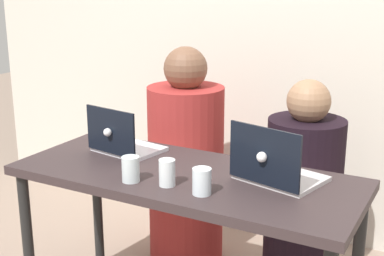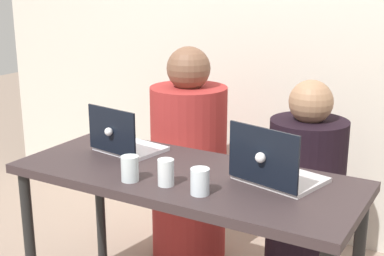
{
  "view_description": "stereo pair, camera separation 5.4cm",
  "coord_description": "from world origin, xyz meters",
  "px_view_note": "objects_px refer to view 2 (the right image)",
  "views": [
    {
      "loc": [
        1.03,
        -1.84,
        1.54
      ],
      "look_at": [
        0.0,
        0.06,
        0.94
      ],
      "focal_mm": 50.0,
      "sensor_mm": 36.0,
      "label": 1
    },
    {
      "loc": [
        1.08,
        -1.81,
        1.54
      ],
      "look_at": [
        0.0,
        0.06,
        0.94
      ],
      "focal_mm": 50.0,
      "sensor_mm": 36.0,
      "label": 2
    }
  ],
  "objects_px": {
    "laptop_back_left": "(124,142)",
    "water_glass_center": "(166,174)",
    "person_on_left": "(189,167)",
    "person_on_right": "(305,199)",
    "laptop_back_right": "(274,171)",
    "water_glass_right": "(200,183)",
    "water_glass_left": "(130,170)"
  },
  "relations": [
    {
      "from": "person_on_left",
      "to": "water_glass_center",
      "type": "height_order",
      "value": "person_on_left"
    },
    {
      "from": "laptop_back_right",
      "to": "water_glass_center",
      "type": "bearing_deg",
      "value": 46.41
    },
    {
      "from": "person_on_right",
      "to": "water_glass_right",
      "type": "height_order",
      "value": "person_on_right"
    },
    {
      "from": "person_on_right",
      "to": "water_glass_center",
      "type": "xyz_separation_m",
      "value": [
        -0.33,
        -0.76,
        0.32
      ]
    },
    {
      "from": "person_on_left",
      "to": "laptop_back_left",
      "type": "xyz_separation_m",
      "value": [
        -0.05,
        -0.51,
        0.27
      ]
    },
    {
      "from": "laptop_back_left",
      "to": "water_glass_left",
      "type": "distance_m",
      "value": 0.37
    },
    {
      "from": "person_on_left",
      "to": "person_on_right",
      "type": "relative_size",
      "value": 1.11
    },
    {
      "from": "person_on_left",
      "to": "water_glass_right",
      "type": "distance_m",
      "value": 0.96
    },
    {
      "from": "person_on_left",
      "to": "water_glass_center",
      "type": "distance_m",
      "value": 0.88
    },
    {
      "from": "laptop_back_left",
      "to": "water_glass_right",
      "type": "height_order",
      "value": "laptop_back_left"
    },
    {
      "from": "water_glass_left",
      "to": "water_glass_center",
      "type": "distance_m",
      "value": 0.15
    },
    {
      "from": "water_glass_right",
      "to": "laptop_back_left",
      "type": "bearing_deg",
      "value": 154.53
    },
    {
      "from": "laptop_back_left",
      "to": "laptop_back_right",
      "type": "xyz_separation_m",
      "value": [
        0.75,
        -0.02,
        0.0
      ]
    },
    {
      "from": "laptop_back_left",
      "to": "water_glass_left",
      "type": "xyz_separation_m",
      "value": [
        0.24,
        -0.28,
        -0.0
      ]
    },
    {
      "from": "person_on_left",
      "to": "laptop_back_left",
      "type": "bearing_deg",
      "value": 79.67
    },
    {
      "from": "person_on_right",
      "to": "water_glass_center",
      "type": "distance_m",
      "value": 0.89
    },
    {
      "from": "person_on_right",
      "to": "laptop_back_left",
      "type": "relative_size",
      "value": 3.3
    },
    {
      "from": "person_on_right",
      "to": "water_glass_center",
      "type": "height_order",
      "value": "person_on_right"
    },
    {
      "from": "person_on_right",
      "to": "water_glass_left",
      "type": "bearing_deg",
      "value": 62.19
    },
    {
      "from": "water_glass_left",
      "to": "laptop_back_right",
      "type": "bearing_deg",
      "value": 27.16
    },
    {
      "from": "person_on_left",
      "to": "water_glass_right",
      "type": "height_order",
      "value": "person_on_left"
    },
    {
      "from": "laptop_back_right",
      "to": "water_glass_center",
      "type": "relative_size",
      "value": 3.5
    },
    {
      "from": "person_on_left",
      "to": "laptop_back_right",
      "type": "bearing_deg",
      "value": 138.01
    },
    {
      "from": "person_on_left",
      "to": "water_glass_right",
      "type": "xyz_separation_m",
      "value": [
        0.5,
        -0.77,
        0.27
      ]
    },
    {
      "from": "person_on_left",
      "to": "person_on_right",
      "type": "bearing_deg",
      "value": 175.06
    },
    {
      "from": "water_glass_left",
      "to": "water_glass_center",
      "type": "relative_size",
      "value": 0.97
    },
    {
      "from": "laptop_back_left",
      "to": "laptop_back_right",
      "type": "height_order",
      "value": "laptop_back_right"
    },
    {
      "from": "laptop_back_left",
      "to": "water_glass_center",
      "type": "height_order",
      "value": "laptop_back_left"
    },
    {
      "from": "person_on_left",
      "to": "water_glass_left",
      "type": "relative_size",
      "value": 11.61
    },
    {
      "from": "water_glass_left",
      "to": "laptop_back_left",
      "type": "bearing_deg",
      "value": 130.42
    },
    {
      "from": "person_on_right",
      "to": "laptop_back_right",
      "type": "distance_m",
      "value": 0.63
    },
    {
      "from": "laptop_back_right",
      "to": "water_glass_right",
      "type": "bearing_deg",
      "value": 64.06
    }
  ]
}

